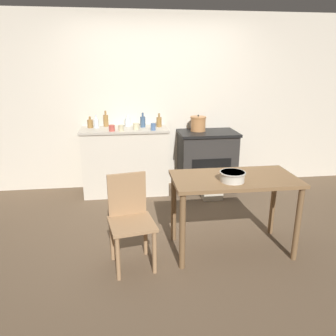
% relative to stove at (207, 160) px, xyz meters
% --- Properties ---
extents(ground_plane, '(14.00, 14.00, 0.00)m').
position_rel_stove_xyz_m(ground_plane, '(-0.70, -1.26, -0.44)').
color(ground_plane, brown).
extents(wall_back, '(8.00, 0.07, 2.55)m').
position_rel_stove_xyz_m(wall_back, '(-0.70, 0.32, 0.83)').
color(wall_back, beige).
rests_on(wall_back, ground_plane).
extents(counter_cabinet, '(1.23, 0.57, 0.96)m').
position_rel_stove_xyz_m(counter_cabinet, '(-1.21, 0.02, 0.04)').
color(counter_cabinet, beige).
rests_on(counter_cabinet, ground_plane).
extents(stove, '(0.85, 0.61, 0.88)m').
position_rel_stove_xyz_m(stove, '(0.00, 0.00, 0.00)').
color(stove, '#2D2B28').
rests_on(stove, ground_plane).
extents(work_table, '(1.21, 0.63, 0.78)m').
position_rel_stove_xyz_m(work_table, '(-0.17, -1.74, 0.22)').
color(work_table, olive).
rests_on(work_table, ground_plane).
extents(chair, '(0.47, 0.47, 0.87)m').
position_rel_stove_xyz_m(chair, '(-1.19, -1.85, 0.03)').
color(chair, '#A87F56').
rests_on(chair, ground_plane).
extents(flour_sack, '(0.28, 0.19, 0.33)m').
position_rel_stove_xyz_m(flour_sack, '(-0.01, -0.42, -0.28)').
color(flour_sack, beige).
rests_on(flour_sack, ground_plane).
extents(stock_pot, '(0.23, 0.23, 0.24)m').
position_rel_stove_xyz_m(stock_pot, '(-0.13, 0.07, 0.55)').
color(stock_pot, '#B77A47').
rests_on(stock_pot, stove).
extents(mixing_bowl_large, '(0.24, 0.24, 0.09)m').
position_rel_stove_xyz_m(mixing_bowl_large, '(-0.23, -1.86, 0.39)').
color(mixing_bowl_large, silver).
rests_on(mixing_bowl_large, work_table).
extents(bottle_far_left, '(0.08, 0.08, 0.20)m').
position_rel_stove_xyz_m(bottle_far_left, '(-0.71, 0.07, 0.59)').
color(bottle_far_left, olive).
rests_on(bottle_far_left, counter_cabinet).
extents(bottle_left, '(0.08, 0.08, 0.17)m').
position_rel_stove_xyz_m(bottle_left, '(-1.16, 0.19, 0.58)').
color(bottle_left, silver).
rests_on(bottle_left, counter_cabinet).
extents(bottle_mid_left, '(0.08, 0.08, 0.16)m').
position_rel_stove_xyz_m(bottle_mid_left, '(-1.69, 0.14, 0.58)').
color(bottle_mid_left, olive).
rests_on(bottle_mid_left, counter_cabinet).
extents(bottle_center_left, '(0.07, 0.07, 0.19)m').
position_rel_stove_xyz_m(bottle_center_left, '(-1.61, 0.10, 0.59)').
color(bottle_center_left, silver).
rests_on(bottle_center_left, counter_cabinet).
extents(bottle_center, '(0.07, 0.07, 0.23)m').
position_rel_stove_xyz_m(bottle_center, '(-1.48, 0.21, 0.60)').
color(bottle_center, olive).
rests_on(bottle_center, counter_cabinet).
extents(bottle_center_right, '(0.08, 0.08, 0.21)m').
position_rel_stove_xyz_m(bottle_center_right, '(-0.94, 0.08, 0.59)').
color(bottle_center_right, '#3D5675').
rests_on(bottle_center_right, counter_cabinet).
extents(cup_mid_right, '(0.07, 0.07, 0.10)m').
position_rel_stove_xyz_m(cup_mid_right, '(-0.82, -0.18, 0.56)').
color(cup_mid_right, '#4C6B99').
rests_on(cup_mid_right, counter_cabinet).
extents(cup_right, '(0.09, 0.09, 0.09)m').
position_rel_stove_xyz_m(cup_right, '(-1.05, -0.08, 0.56)').
color(cup_right, beige).
rests_on(cup_right, counter_cabinet).
extents(cup_far_right, '(0.07, 0.07, 0.09)m').
position_rel_stove_xyz_m(cup_far_right, '(-1.26, -0.18, 0.56)').
color(cup_far_right, beige).
rests_on(cup_far_right, counter_cabinet).
extents(cup_end_right, '(0.08, 0.08, 0.09)m').
position_rel_stove_xyz_m(cup_end_right, '(-1.38, -0.16, 0.56)').
color(cup_end_right, '#B74C42').
rests_on(cup_end_right, counter_cabinet).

